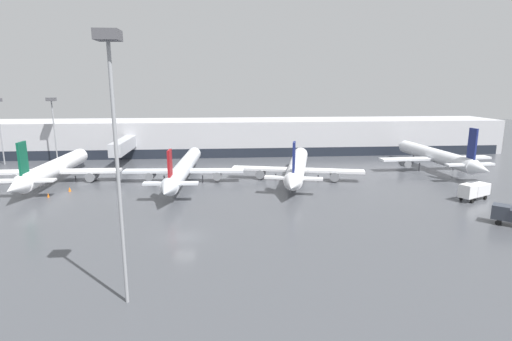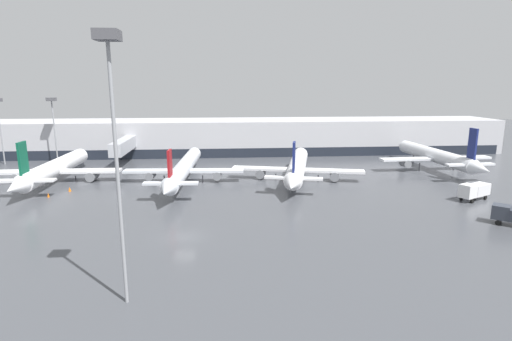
{
  "view_description": "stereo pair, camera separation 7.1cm",
  "coord_description": "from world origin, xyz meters",
  "px_view_note": "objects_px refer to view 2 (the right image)",
  "views": [
    {
      "loc": [
        4.91,
        -46.6,
        18.23
      ],
      "look_at": [
        10.83,
        24.07,
        3.0
      ],
      "focal_mm": 28.0,
      "sensor_mm": 36.0,
      "label": 1
    },
    {
      "loc": [
        4.99,
        -46.61,
        18.23
      ],
      "look_at": [
        10.83,
        24.07,
        3.0
      ],
      "focal_mm": 28.0,
      "sensor_mm": 36.0,
      "label": 2
    }
  ],
  "objects_px": {
    "parked_jet_0": "(297,167)",
    "parked_jet_2": "(55,169)",
    "parked_jet_4": "(184,168)",
    "apron_light_mast_1": "(112,100)",
    "parked_jet_1": "(436,156)",
    "traffic_cone_1": "(70,189)",
    "apron_light_mast_0": "(53,111)",
    "traffic_cone_0": "(48,195)",
    "service_truck_0": "(474,190)"
  },
  "relations": [
    {
      "from": "traffic_cone_1",
      "to": "apron_light_mast_1",
      "type": "relative_size",
      "value": 0.03
    },
    {
      "from": "parked_jet_1",
      "to": "parked_jet_0",
      "type": "bearing_deg",
      "value": 98.73
    },
    {
      "from": "parked_jet_0",
      "to": "parked_jet_1",
      "type": "bearing_deg",
      "value": -64.72
    },
    {
      "from": "parked_jet_1",
      "to": "service_truck_0",
      "type": "distance_m",
      "value": 23.41
    },
    {
      "from": "apron_light_mast_1",
      "to": "traffic_cone_0",
      "type": "bearing_deg",
      "value": 120.88
    },
    {
      "from": "traffic_cone_0",
      "to": "apron_light_mast_1",
      "type": "distance_m",
      "value": 43.53
    },
    {
      "from": "traffic_cone_1",
      "to": "parked_jet_4",
      "type": "bearing_deg",
      "value": 15.68
    },
    {
      "from": "traffic_cone_0",
      "to": "service_truck_0",
      "type": "bearing_deg",
      "value": -6.11
    },
    {
      "from": "parked_jet_0",
      "to": "parked_jet_2",
      "type": "distance_m",
      "value": 46.64
    },
    {
      "from": "traffic_cone_0",
      "to": "traffic_cone_1",
      "type": "distance_m",
      "value": 4.17
    },
    {
      "from": "traffic_cone_1",
      "to": "apron_light_mast_1",
      "type": "bearing_deg",
      "value": -64.1
    },
    {
      "from": "service_truck_0",
      "to": "traffic_cone_1",
      "type": "relative_size",
      "value": 8.05
    },
    {
      "from": "parked_jet_4",
      "to": "parked_jet_0",
      "type": "bearing_deg",
      "value": -87.4
    },
    {
      "from": "parked_jet_4",
      "to": "apron_light_mast_1",
      "type": "bearing_deg",
      "value": -177.79
    },
    {
      "from": "parked_jet_0",
      "to": "parked_jet_2",
      "type": "xyz_separation_m",
      "value": [
        -46.57,
        2.56,
        -0.08
      ]
    },
    {
      "from": "apron_light_mast_0",
      "to": "apron_light_mast_1",
      "type": "height_order",
      "value": "apron_light_mast_1"
    },
    {
      "from": "parked_jet_1",
      "to": "apron_light_mast_0",
      "type": "bearing_deg",
      "value": 77.09
    },
    {
      "from": "traffic_cone_1",
      "to": "service_truck_0",
      "type": "bearing_deg",
      "value": -9.3
    },
    {
      "from": "parked_jet_2",
      "to": "traffic_cone_0",
      "type": "relative_size",
      "value": 45.89
    },
    {
      "from": "parked_jet_4",
      "to": "service_truck_0",
      "type": "bearing_deg",
      "value": -105.61
    },
    {
      "from": "traffic_cone_1",
      "to": "traffic_cone_0",
      "type": "bearing_deg",
      "value": -120.86
    },
    {
      "from": "parked_jet_2",
      "to": "parked_jet_4",
      "type": "relative_size",
      "value": 0.9
    },
    {
      "from": "parked_jet_4",
      "to": "traffic_cone_0",
      "type": "height_order",
      "value": "parked_jet_4"
    },
    {
      "from": "service_truck_0",
      "to": "apron_light_mast_0",
      "type": "relative_size",
      "value": 0.4
    },
    {
      "from": "traffic_cone_0",
      "to": "apron_light_mast_1",
      "type": "xyz_separation_m",
      "value": [
        20.63,
        -34.49,
        16.73
      ]
    },
    {
      "from": "parked_jet_1",
      "to": "traffic_cone_1",
      "type": "distance_m",
      "value": 73.9
    },
    {
      "from": "parked_jet_2",
      "to": "traffic_cone_1",
      "type": "bearing_deg",
      "value": -144.96
    },
    {
      "from": "parked_jet_1",
      "to": "apron_light_mast_1",
      "type": "height_order",
      "value": "apron_light_mast_1"
    },
    {
      "from": "parked_jet_1",
      "to": "service_truck_0",
      "type": "bearing_deg",
      "value": 162.83
    },
    {
      "from": "traffic_cone_1",
      "to": "apron_light_mast_0",
      "type": "distance_m",
      "value": 31.83
    },
    {
      "from": "apron_light_mast_0",
      "to": "traffic_cone_1",
      "type": "bearing_deg",
      "value": -65.2
    },
    {
      "from": "parked_jet_1",
      "to": "parked_jet_2",
      "type": "distance_m",
      "value": 78.35
    },
    {
      "from": "parked_jet_1",
      "to": "apron_light_mast_0",
      "type": "distance_m",
      "value": 87.11
    },
    {
      "from": "parked_jet_0",
      "to": "apron_light_mast_1",
      "type": "bearing_deg",
      "value": 165.91
    },
    {
      "from": "parked_jet_0",
      "to": "parked_jet_2",
      "type": "bearing_deg",
      "value": 100.55
    },
    {
      "from": "parked_jet_2",
      "to": "traffic_cone_0",
      "type": "bearing_deg",
      "value": -163.85
    },
    {
      "from": "traffic_cone_0",
      "to": "apron_light_mast_0",
      "type": "distance_m",
      "value": 34.2
    },
    {
      "from": "traffic_cone_0",
      "to": "traffic_cone_1",
      "type": "relative_size",
      "value": 0.98
    },
    {
      "from": "service_truck_0",
      "to": "apron_light_mast_0",
      "type": "bearing_deg",
      "value": -52.59
    },
    {
      "from": "parked_jet_4",
      "to": "parked_jet_1",
      "type": "bearing_deg",
      "value": -80.03
    },
    {
      "from": "traffic_cone_0",
      "to": "apron_light_mast_0",
      "type": "relative_size",
      "value": 0.05
    },
    {
      "from": "traffic_cone_1",
      "to": "parked_jet_0",
      "type": "bearing_deg",
      "value": 7.11
    },
    {
      "from": "traffic_cone_0",
      "to": "parked_jet_4",
      "type": "bearing_deg",
      "value": 22.75
    },
    {
      "from": "service_truck_0",
      "to": "parked_jet_1",
      "type": "bearing_deg",
      "value": -131.5
    },
    {
      "from": "parked_jet_1",
      "to": "apron_light_mast_0",
      "type": "relative_size",
      "value": 2.2
    },
    {
      "from": "parked_jet_0",
      "to": "parked_jet_4",
      "type": "distance_m",
      "value": 21.89
    },
    {
      "from": "parked_jet_2",
      "to": "traffic_cone_0",
      "type": "distance_m",
      "value": 11.92
    },
    {
      "from": "apron_light_mast_1",
      "to": "parked_jet_0",
      "type": "bearing_deg",
      "value": 62.23
    },
    {
      "from": "parked_jet_1",
      "to": "traffic_cone_0",
      "type": "distance_m",
      "value": 76.65
    },
    {
      "from": "parked_jet_0",
      "to": "parked_jet_1",
      "type": "relative_size",
      "value": 1.01
    }
  ]
}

